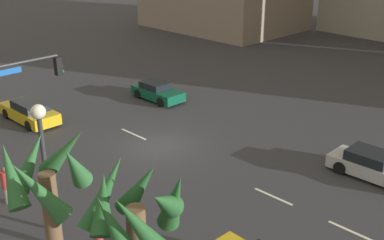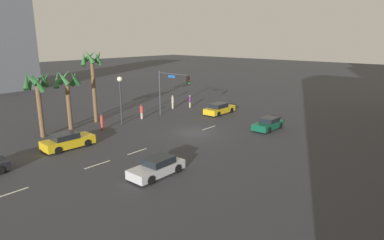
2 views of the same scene
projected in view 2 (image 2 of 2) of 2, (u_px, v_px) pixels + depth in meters
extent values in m
plane|color=#333338|center=(195.00, 132.00, 33.86)|extent=(220.00, 220.00, 0.00)
cube|color=silver|center=(10.00, 193.00, 20.64)|extent=(2.29, 0.14, 0.01)
cube|color=silver|center=(97.00, 165.00, 25.31)|extent=(2.27, 0.14, 0.01)
cube|color=silver|center=(137.00, 152.00, 28.20)|extent=(2.06, 0.14, 0.01)
cube|color=silver|center=(209.00, 128.00, 35.56)|extent=(2.23, 0.14, 0.01)
cube|color=gold|center=(220.00, 110.00, 42.14)|extent=(4.67, 1.83, 0.68)
cube|color=black|center=(218.00, 105.00, 41.78)|extent=(2.25, 1.59, 0.53)
cylinder|color=black|center=(221.00, 108.00, 43.77)|extent=(0.64, 0.23, 0.64)
cylinder|color=black|center=(231.00, 110.00, 42.72)|extent=(0.64, 0.23, 0.64)
cylinder|color=black|center=(208.00, 112.00, 41.64)|extent=(0.64, 0.23, 0.64)
cylinder|color=black|center=(218.00, 114.00, 40.59)|extent=(0.64, 0.23, 0.64)
cylinder|color=black|center=(0.00, 170.00, 23.40)|extent=(0.65, 0.25, 0.64)
cube|color=gold|center=(68.00, 142.00, 29.05)|extent=(4.44, 1.96, 0.74)
cube|color=black|center=(65.00, 136.00, 28.71)|extent=(2.16, 1.67, 0.47)
cylinder|color=black|center=(78.00, 139.00, 30.63)|extent=(0.65, 0.24, 0.64)
cylinder|color=black|center=(87.00, 143.00, 29.50)|extent=(0.65, 0.24, 0.64)
cylinder|color=black|center=(49.00, 146.00, 28.70)|extent=(0.65, 0.24, 0.64)
cylinder|color=black|center=(58.00, 150.00, 27.57)|extent=(0.65, 0.24, 0.64)
cube|color=#0F5138|center=(268.00, 125.00, 34.86)|extent=(4.02, 1.75, 0.64)
cube|color=black|center=(269.00, 120.00, 34.90)|extent=(1.94, 1.51, 0.45)
cylinder|color=black|center=(269.00, 130.00, 33.49)|extent=(0.64, 0.23, 0.64)
cylinder|color=black|center=(255.00, 128.00, 34.51)|extent=(0.64, 0.23, 0.64)
cylinder|color=black|center=(280.00, 126.00, 35.28)|extent=(0.64, 0.23, 0.64)
cylinder|color=black|center=(267.00, 123.00, 36.30)|extent=(0.64, 0.23, 0.64)
cube|color=#B7B7BC|center=(157.00, 169.00, 23.25)|extent=(4.20, 1.73, 0.63)
cube|color=black|center=(159.00, 160.00, 23.30)|extent=(2.02, 1.51, 0.50)
cylinder|color=black|center=(151.00, 180.00, 21.83)|extent=(0.64, 0.22, 0.64)
cylinder|color=black|center=(135.00, 174.00, 22.84)|extent=(0.64, 0.22, 0.64)
cylinder|color=black|center=(177.00, 168.00, 23.74)|extent=(0.64, 0.22, 0.64)
cylinder|color=black|center=(162.00, 163.00, 24.76)|extent=(0.64, 0.22, 0.64)
cylinder|color=#38383D|center=(160.00, 93.00, 40.95)|extent=(0.20, 0.20, 5.55)
cylinder|color=#38383D|center=(173.00, 74.00, 38.88)|extent=(0.15, 4.62, 0.12)
cube|color=black|center=(188.00, 80.00, 37.57)|extent=(0.32, 0.32, 0.95)
sphere|color=#360503|center=(189.00, 78.00, 37.39)|extent=(0.20, 0.20, 0.20)
sphere|color=#392605|center=(189.00, 81.00, 37.46)|extent=(0.20, 0.20, 0.20)
sphere|color=green|center=(189.00, 83.00, 37.53)|extent=(0.20, 0.20, 0.20)
cube|color=#1959B2|center=(172.00, 77.00, 39.11)|extent=(0.05, 1.10, 0.28)
cylinder|color=#2D2D33|center=(121.00, 103.00, 36.43)|extent=(0.18, 0.18, 4.81)
sphere|color=#F2EACC|center=(120.00, 79.00, 35.77)|extent=(0.56, 0.56, 0.56)
cylinder|color=#B2A58C|center=(190.00, 105.00, 45.78)|extent=(0.34, 0.34, 0.72)
cylinder|color=#59266B|center=(190.00, 100.00, 45.59)|extent=(0.45, 0.45, 0.79)
sphere|color=tan|center=(190.00, 96.00, 45.47)|extent=(0.21, 0.21, 0.21)
cylinder|color=#B2A58C|center=(173.00, 106.00, 45.12)|extent=(0.29, 0.29, 0.76)
cylinder|color=#B2A58C|center=(173.00, 100.00, 44.93)|extent=(0.38, 0.38, 0.83)
sphere|color=tan|center=(173.00, 96.00, 44.80)|extent=(0.22, 0.22, 0.22)
cylinder|color=#BF3833|center=(102.00, 127.00, 34.66)|extent=(0.29, 0.29, 0.73)
cylinder|color=#BF3833|center=(102.00, 120.00, 34.47)|extent=(0.39, 0.39, 0.79)
sphere|color=brown|center=(101.00, 115.00, 34.35)|extent=(0.22, 0.22, 0.22)
cylinder|color=#B2A58C|center=(142.00, 116.00, 39.47)|extent=(0.34, 0.34, 0.74)
cylinder|color=#BF3833|center=(142.00, 109.00, 39.28)|extent=(0.46, 0.46, 0.81)
sphere|color=brown|center=(141.00, 105.00, 39.16)|extent=(0.22, 0.22, 0.22)
cylinder|color=brown|center=(40.00, 110.00, 31.68)|extent=(0.46, 0.46, 5.49)
cone|color=#235628|center=(45.00, 79.00, 31.76)|extent=(0.84, 1.71, 1.76)
cone|color=#235628|center=(39.00, 79.00, 31.66)|extent=(1.40, 1.33, 1.41)
cone|color=#235628|center=(30.00, 82.00, 31.31)|extent=(1.39, 0.95, 1.66)
cone|color=#235628|center=(26.00, 81.00, 30.74)|extent=(1.23, 1.50, 1.80)
cone|color=#235628|center=(31.00, 79.00, 30.29)|extent=(1.16, 1.52, 1.30)
cone|color=#235628|center=(37.00, 83.00, 30.21)|extent=(1.46, 1.01, 1.92)
cone|color=#235628|center=(44.00, 80.00, 31.00)|extent=(1.28, 1.24, 1.48)
cylinder|color=brown|center=(69.00, 105.00, 34.32)|extent=(0.46, 0.46, 5.29)
cone|color=#2D6633|center=(74.00, 79.00, 34.28)|extent=(0.58, 1.35, 1.72)
cone|color=#2D6633|center=(64.00, 77.00, 34.31)|extent=(1.64, 0.91, 1.68)
cone|color=#2D6633|center=(57.00, 80.00, 33.52)|extent=(1.43, 1.54, 1.85)
cone|color=#2D6633|center=(63.00, 78.00, 32.83)|extent=(1.30, 1.44, 1.62)
cone|color=#2D6633|center=(75.00, 78.00, 33.42)|extent=(1.73, 1.28, 1.77)
cylinder|color=brown|center=(94.00, 91.00, 37.23)|extent=(0.43, 0.43, 7.27)
cone|color=#2D6633|center=(98.00, 56.00, 36.82)|extent=(0.72, 1.57, 1.54)
cone|color=#2D6633|center=(90.00, 56.00, 36.93)|extent=(1.62, 1.04, 1.40)
cone|color=#2D6633|center=(84.00, 59.00, 36.23)|extent=(1.31, 1.39, 1.77)
cone|color=#2D6633|center=(89.00, 57.00, 35.55)|extent=(1.22, 1.30, 1.60)
cone|color=#2D6633|center=(98.00, 58.00, 36.15)|extent=(1.44, 1.08, 1.56)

